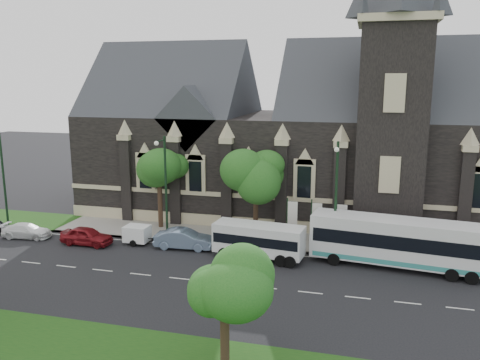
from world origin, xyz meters
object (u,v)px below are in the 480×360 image
(banner_flag_center, at_px, (315,219))
(banner_flag_right, at_px, (340,220))
(shuttle_bus, at_px, (259,239))
(car_far_white, at_px, (27,231))
(sedan, at_px, (184,239))
(street_lamp_far, at_px, (2,174))
(tour_coach, at_px, (398,242))
(tree_walk_right, at_px, (259,171))
(car_far_red, at_px, (87,236))
(tree_walk_left, at_px, (162,167))
(banner_flag_left, at_px, (290,217))
(tree_park_east, at_px, (229,277))
(street_lamp_mid, at_px, (165,183))
(box_trailer, at_px, (137,234))
(street_lamp_near, at_px, (336,193))

(banner_flag_center, xyz_separation_m, banner_flag_right, (2.00, 0.00, 0.00))
(shuttle_bus, height_order, car_far_white, shuttle_bus)
(sedan, bearing_deg, street_lamp_far, 81.66)
(street_lamp_far, bearing_deg, tour_coach, -1.90)
(tree_walk_right, relative_size, car_far_red, 1.78)
(street_lamp_far, distance_m, banner_flag_right, 30.47)
(tree_walk_left, distance_m, car_far_red, 8.91)
(shuttle_bus, bearing_deg, car_far_white, -173.32)
(street_lamp_far, relative_size, banner_flag_left, 2.25)
(sedan, bearing_deg, tree_walk_left, 34.16)
(banner_flag_left, distance_m, car_far_red, 17.06)
(tree_park_east, bearing_deg, car_far_white, 147.31)
(sedan, bearing_deg, shuttle_bus, -100.55)
(tree_walk_right, bearing_deg, banner_flag_left, -29.10)
(sedan, bearing_deg, banner_flag_center, -77.72)
(street_lamp_mid, distance_m, shuttle_bus, 9.36)
(tree_park_east, distance_m, street_lamp_far, 30.90)
(tree_walk_left, xyz_separation_m, box_trailer, (-0.36, -4.74, -4.85))
(street_lamp_near, bearing_deg, box_trailer, -175.99)
(street_lamp_near, distance_m, shuttle_bus, 6.85)
(street_lamp_near, distance_m, car_far_white, 26.66)
(banner_flag_center, relative_size, box_trailer, 1.37)
(tree_walk_right, bearing_deg, tree_park_east, -81.58)
(tree_park_east, xyz_separation_m, street_lamp_far, (-26.18, 16.42, 0.49))
(tour_coach, distance_m, car_far_red, 24.83)
(sedan, bearing_deg, street_lamp_mid, 55.31)
(tree_park_east, height_order, street_lamp_near, street_lamp_near)
(tree_park_east, distance_m, tree_walk_right, 20.29)
(street_lamp_mid, relative_size, sedan, 1.87)
(tree_walk_right, bearing_deg, box_trailer, -153.11)
(shuttle_bus, relative_size, box_trailer, 2.44)
(tree_walk_right, xyz_separation_m, tree_walk_left, (-9.01, -0.01, -0.08))
(tree_walk_right, height_order, street_lamp_mid, street_lamp_mid)
(tree_park_east, xyz_separation_m, street_lamp_near, (3.82, 16.42, 0.49))
(banner_flag_center, height_order, car_far_red, banner_flag_center)
(banner_flag_left, bearing_deg, shuttle_bus, -116.00)
(car_far_red, bearing_deg, tree_walk_left, -34.56)
(street_lamp_near, distance_m, car_far_red, 20.76)
(banner_flag_right, bearing_deg, sedan, -165.79)
(sedan, distance_m, car_far_red, 8.29)
(banner_flag_left, height_order, car_far_white, banner_flag_left)
(tour_coach, bearing_deg, shuttle_bus, -168.85)
(street_lamp_near, relative_size, street_lamp_mid, 1.00)
(banner_flag_left, bearing_deg, sedan, -159.39)
(street_lamp_mid, bearing_deg, banner_flag_center, 8.82)
(street_lamp_near, bearing_deg, banner_flag_center, 131.93)
(street_lamp_far, bearing_deg, car_far_white, -28.45)
(tree_walk_left, bearing_deg, sedan, -51.27)
(banner_flag_center, height_order, banner_flag_right, same)
(street_lamp_far, distance_m, banner_flag_center, 28.48)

